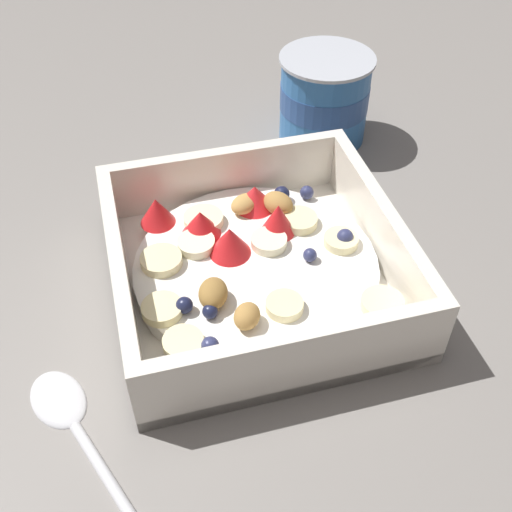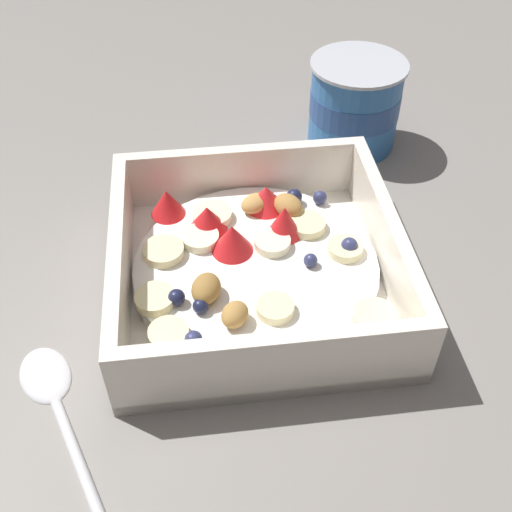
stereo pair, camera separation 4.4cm
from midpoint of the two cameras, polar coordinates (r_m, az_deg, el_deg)
The scene contains 4 objects.
ground_plane at distance 0.46m, azimuth -1.69°, elevation -3.23°, with size 2.40×2.40×0.00m, color gray.
fruit_bowl at distance 0.45m, azimuth -3.03°, elevation -0.93°, with size 0.20×0.20×0.06m.
spoon at distance 0.41m, azimuth -19.27°, elevation -14.63°, with size 0.08×0.17×0.01m.
yogurt_cup at distance 0.60m, azimuth 4.09°, elevation 14.16°, with size 0.09×0.09×0.08m.
Camera 1 is at (-0.09, -0.30, 0.34)m, focal length 43.75 mm.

